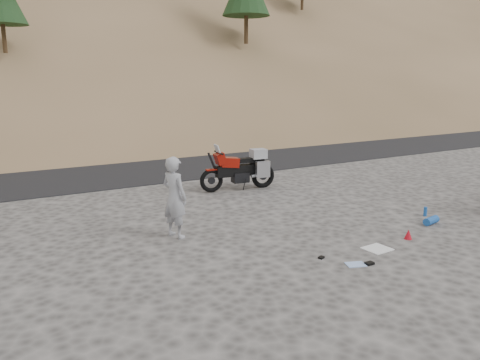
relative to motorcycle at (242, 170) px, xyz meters
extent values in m
plane|color=#413E3C|center=(-1.16, -3.66, -0.59)|extent=(140.00, 140.00, 0.00)
cube|color=black|center=(-1.16, 5.34, -0.59)|extent=(120.00, 7.00, 0.05)
cube|color=brown|center=(0.84, 26.34, 7.41)|extent=(110.00, 51.90, 46.72)
cube|color=brown|center=(0.84, 26.34, 7.71)|extent=(110.00, 43.28, 36.46)
cylinder|color=#332112|center=(-5.16, 10.34, 4.30)|extent=(0.17, 0.17, 1.40)
cylinder|color=#332112|center=(6.84, 11.34, 5.35)|extent=(0.22, 0.22, 1.82)
torus|color=black|center=(-0.92, 0.11, -0.25)|extent=(0.70, 0.21, 0.69)
cylinder|color=black|center=(-0.92, 0.11, -0.25)|extent=(0.22, 0.09, 0.21)
torus|color=black|center=(0.69, -0.08, -0.25)|extent=(0.75, 0.23, 0.73)
cylinder|color=black|center=(0.69, -0.08, -0.25)|extent=(0.24, 0.11, 0.23)
cylinder|color=black|center=(-0.84, 0.10, 0.14)|extent=(0.40, 0.11, 0.85)
cylinder|color=black|center=(-0.69, 0.08, 0.54)|extent=(0.12, 0.65, 0.05)
cube|color=black|center=(-0.14, 0.02, -0.02)|extent=(1.28, 0.40, 0.31)
cube|color=black|center=(-0.04, 0.01, -0.23)|extent=(0.51, 0.37, 0.29)
cube|color=maroon|center=(-0.38, 0.05, 0.24)|extent=(0.58, 0.38, 0.33)
cube|color=maroon|center=(-0.66, 0.08, 0.37)|extent=(0.36, 0.39, 0.37)
cube|color=silver|center=(-0.74, 0.09, 0.64)|extent=(0.16, 0.33, 0.27)
cube|color=black|center=(0.12, -0.01, 0.27)|extent=(0.60, 0.30, 0.13)
cube|color=black|center=(0.51, -0.06, 0.22)|extent=(0.39, 0.23, 0.10)
cube|color=#B6B6BB|center=(0.52, -0.34, 0.01)|extent=(0.43, 0.17, 0.47)
cube|color=#B6B6BB|center=(0.59, 0.21, 0.01)|extent=(0.43, 0.17, 0.47)
cube|color=#98999E|center=(0.53, -0.06, 0.43)|extent=(0.48, 0.41, 0.27)
cube|color=maroon|center=(-0.92, 0.11, 0.07)|extent=(0.33, 0.16, 0.04)
cylinder|color=black|center=(-0.01, -0.19, -0.41)|extent=(0.05, 0.22, 0.38)
cylinder|color=#B6B6BB|center=(0.46, -0.20, -0.17)|extent=(0.49, 0.15, 0.14)
imported|color=#98999E|center=(-3.27, -2.94, -0.59)|extent=(0.60, 0.72, 1.68)
cube|color=white|center=(-0.21, -5.54, -0.59)|extent=(0.51, 0.46, 0.02)
cylinder|color=#1B51A4|center=(2.01, -5.00, -0.51)|extent=(0.45, 0.25, 0.17)
cylinder|color=#1B51A4|center=(2.42, -4.51, -0.48)|extent=(0.11, 0.11, 0.22)
cone|color=#B40C19|center=(0.77, -5.43, -0.49)|extent=(0.20, 0.20, 0.20)
cube|color=black|center=(-0.88, -6.01, -0.57)|extent=(0.15, 0.11, 0.04)
cube|color=black|center=(-1.43, -5.37, -0.58)|extent=(0.13, 0.11, 0.04)
cube|color=#9AB9EE|center=(-1.10, -5.90, -0.59)|extent=(0.39, 0.34, 0.01)
camera|label=1|loc=(-6.68, -11.55, 2.60)|focal=35.00mm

